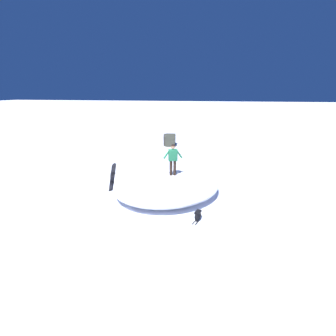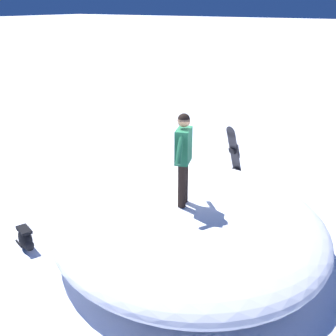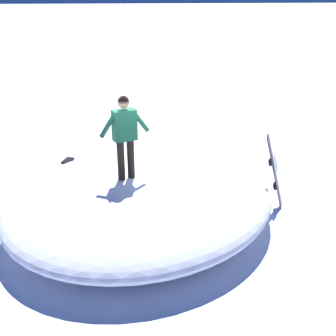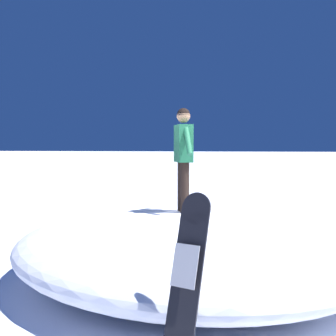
% 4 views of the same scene
% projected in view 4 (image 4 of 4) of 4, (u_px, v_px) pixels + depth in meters
% --- Properties ---
extents(ground, '(240.00, 240.00, 0.00)m').
position_uv_depth(ground, '(222.00, 292.00, 6.16)').
color(ground, white).
extents(snow_mound, '(7.47, 7.48, 1.00)m').
position_uv_depth(snow_mound, '(185.00, 247.00, 6.71)').
color(snow_mound, white).
rests_on(snow_mound, ground).
extents(snowboarder_standing, '(0.42, 0.95, 1.62)m').
position_uv_depth(snowboarder_standing, '(183.00, 151.00, 6.93)').
color(snowboarder_standing, black).
rests_on(snowboarder_standing, snow_mound).
extents(snowboard_primary_upright, '(0.45, 0.54, 1.63)m').
position_uv_depth(snowboard_primary_upright, '(186.00, 284.00, 3.85)').
color(snowboard_primary_upright, black).
rests_on(snowboard_primary_upright, ground).
extents(backpack_near, '(0.67, 0.39, 0.43)m').
position_uv_depth(backpack_near, '(330.00, 245.00, 8.07)').
color(backpack_near, black).
rests_on(backpack_near, ground).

